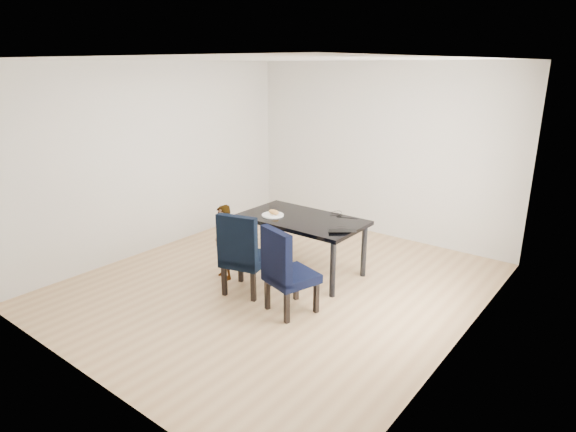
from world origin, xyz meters
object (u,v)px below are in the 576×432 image
Objects in this scene: dining_table at (302,245)px; chair_right at (292,270)px; chair_left at (246,252)px; laptop at (342,230)px; plate at (273,215)px; child at (224,242)px.

dining_table is 1.09m from chair_right.
chair_right is (0.73, -0.06, -0.01)m from chair_left.
chair_right reaches higher than dining_table.
dining_table is 1.60× the size of chair_right.
laptop is (0.68, -0.13, 0.39)m from dining_table.
chair_left is 3.53× the size of plate.
laptop is at bearing -10.42° from dining_table.
chair_left is at bearing 3.90° from laptop.
dining_table is at bearing 63.41° from chair_left.
dining_table is 1.03m from child.
chair_right is at bearing -59.74° from dining_table.
chair_left is at bearing -76.06° from plate.
chair_right reaches higher than laptop.
laptop reaches higher than plate.
child is 0.73m from plate.
child is (-0.48, 0.11, -0.02)m from chair_left.
child is at bearing 152.41° from chair_left.
child reaches higher than laptop.
plate is at bearing 156.30° from chair_right.
laptop is at bearing 1.97° from plate.
laptop is (0.13, 0.81, 0.26)m from chair_right.
child reaches higher than dining_table.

